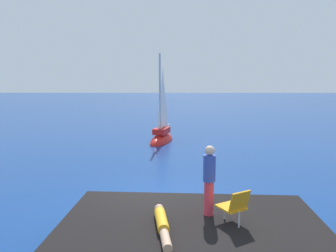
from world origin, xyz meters
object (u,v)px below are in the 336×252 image
person_sunbather (162,223)px  beach_chair (235,205)px  person_standing (209,178)px  sailboat_near (162,137)px

person_sunbather → beach_chair: bearing=89.7°
person_standing → beach_chair: bearing=57.7°
sailboat_near → person_standing: (1.48, -12.40, 1.33)m
person_standing → sailboat_near: bearing=-159.7°
person_sunbather → person_standing: size_ratio=1.08×
sailboat_near → person_standing: 12.55m
person_sunbather → beach_chair: size_ratio=2.20×
person_sunbather → beach_chair: beach_chair is taller
person_sunbather → person_standing: person_standing is taller
person_standing → beach_chair: size_ratio=2.03×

